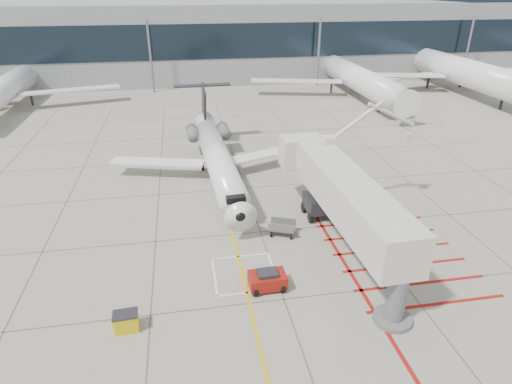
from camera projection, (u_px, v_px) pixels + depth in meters
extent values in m
plane|color=gray|center=(271.00, 262.00, 29.71)|extent=(260.00, 260.00, 0.00)
cone|color=orange|center=(240.00, 227.00, 33.52)|extent=(0.31, 0.31, 0.43)
cone|color=#FF580D|center=(231.00, 206.00, 36.48)|extent=(0.37, 0.37, 0.51)
cube|color=gray|center=(251.00, 38.00, 90.06)|extent=(180.00, 28.00, 14.00)
cube|color=black|center=(263.00, 41.00, 77.20)|extent=(180.00, 0.10, 6.00)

